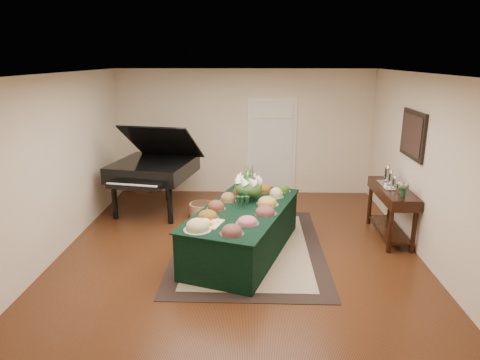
{
  "coord_description": "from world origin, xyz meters",
  "views": [
    {
      "loc": [
        0.22,
        -6.2,
        2.92
      ],
      "look_at": [
        0.0,
        0.3,
        1.05
      ],
      "focal_mm": 32.0,
      "sensor_mm": 36.0,
      "label": 1
    }
  ],
  "objects_px": {
    "buffet_table": "(243,231)",
    "mahogany_sideboard": "(392,199)",
    "floral_centerpiece": "(248,184)",
    "grand_piano": "(154,168)"
  },
  "relations": [
    {
      "from": "floral_centerpiece",
      "to": "mahogany_sideboard",
      "type": "relative_size",
      "value": 0.33
    },
    {
      "from": "buffet_table",
      "to": "floral_centerpiece",
      "type": "distance_m",
      "value": 0.75
    },
    {
      "from": "buffet_table",
      "to": "mahogany_sideboard",
      "type": "distance_m",
      "value": 2.54
    },
    {
      "from": "floral_centerpiece",
      "to": "grand_piano",
      "type": "distance_m",
      "value": 2.35
    },
    {
      "from": "floral_centerpiece",
      "to": "grand_piano",
      "type": "height_order",
      "value": "grand_piano"
    },
    {
      "from": "mahogany_sideboard",
      "to": "grand_piano",
      "type": "bearing_deg",
      "value": 164.49
    },
    {
      "from": "buffet_table",
      "to": "mahogany_sideboard",
      "type": "relative_size",
      "value": 1.9
    },
    {
      "from": "mahogany_sideboard",
      "to": "floral_centerpiece",
      "type": "bearing_deg",
      "value": -173.2
    },
    {
      "from": "buffet_table",
      "to": "grand_piano",
      "type": "bearing_deg",
      "value": 134.0
    },
    {
      "from": "floral_centerpiece",
      "to": "mahogany_sideboard",
      "type": "distance_m",
      "value": 2.4
    }
  ]
}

